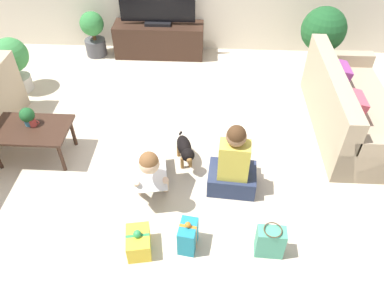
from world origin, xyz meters
name	(u,v)px	position (x,y,z in m)	size (l,w,h in m)	color
ground_plane	(161,146)	(0.00, 0.00, 0.00)	(16.00, 16.00, 0.00)	beige
sofa_right	(349,110)	(2.39, 0.49, 0.30)	(0.91, 2.02, 0.84)	tan
coffee_table	(31,132)	(-1.46, -0.25, 0.38)	(0.89, 0.57, 0.44)	#382319
tv_console	(159,40)	(-0.28, 2.34, 0.27)	(1.48, 0.45, 0.55)	#382319
tv	(157,4)	(-0.28, 2.34, 0.88)	(1.21, 0.20, 0.74)	black
potted_plant_corner_right	(323,32)	(2.25, 1.85, 0.70)	(0.66, 0.66, 1.08)	beige
potted_plant_corner_left	(12,60)	(-2.25, 1.16, 0.49)	(0.49, 0.49, 0.82)	beige
potted_plant_back_left	(93,32)	(-1.37, 2.29, 0.41)	(0.39, 0.39, 0.75)	#4C4C51
person_kneeling	(150,166)	(-0.01, -0.72, 0.36)	(0.45, 0.85, 0.81)	#23232D
person_sitting	(233,166)	(0.87, -0.65, 0.34)	(0.55, 0.50, 0.91)	#283351
dog	(185,149)	(0.33, -0.31, 0.24)	(0.26, 0.53, 0.36)	black
gift_box_a	(188,236)	(0.43, -1.43, 0.16)	(0.19, 0.26, 0.37)	teal
gift_box_b	(139,242)	(-0.03, -1.49, 0.12)	(0.27, 0.34, 0.29)	yellow
gift_bag_a	(270,242)	(1.20, -1.46, 0.17)	(0.27, 0.18, 0.37)	#4CA384
mug	(33,122)	(-1.44, -0.20, 0.48)	(0.12, 0.08, 0.09)	#B23D38
tabletop_plant	(27,116)	(-1.49, -0.18, 0.56)	(0.17, 0.17, 0.22)	#336B84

